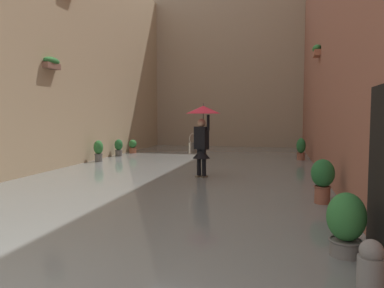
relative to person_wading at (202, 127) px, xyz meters
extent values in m
plane|color=gray|center=(0.80, -1.33, -1.51)|extent=(60.00, 60.00, 0.00)
cube|color=slate|center=(0.80, -1.33, -1.48)|extent=(9.19, 24.83, 0.06)
cube|color=black|center=(-3.38, 5.38, -0.41)|extent=(0.08, 1.10, 2.20)
cube|color=#9E563D|center=(-3.30, -2.66, 2.35)|extent=(0.20, 0.70, 0.18)
ellipsoid|color=#2D7033|center=(-3.30, -2.66, 2.51)|extent=(0.28, 0.76, 0.24)
cube|color=tan|center=(5.90, -1.33, 2.68)|extent=(1.80, 22.83, 8.39)
cube|color=brown|center=(4.90, -0.16, 1.88)|extent=(0.20, 0.70, 0.18)
ellipsoid|color=#2D7033|center=(4.90, -0.16, 2.04)|extent=(0.28, 0.76, 0.24)
cube|color=gray|center=(0.80, -11.64, 2.91)|extent=(11.99, 1.80, 8.84)
cube|color=#4C4233|center=(0.11, -0.05, -1.46)|extent=(0.20, 0.26, 0.10)
cylinder|color=black|center=(0.11, -0.05, -1.03)|extent=(0.16, 0.16, 0.76)
cube|color=#4C4233|center=(-0.06, 0.03, -1.46)|extent=(0.20, 0.26, 0.10)
cylinder|color=black|center=(-0.06, 0.03, -1.03)|extent=(0.16, 0.16, 0.76)
cube|color=black|center=(0.02, -0.01, -0.33)|extent=(0.44, 0.36, 0.65)
cone|color=black|center=(0.02, -0.01, -0.77)|extent=(0.66, 0.66, 0.28)
sphere|color=tan|center=(0.02, -0.01, 0.11)|extent=(0.23, 0.23, 0.23)
cylinder|color=black|center=(-0.18, 0.08, 0.12)|extent=(0.11, 0.11, 0.44)
cylinder|color=black|center=(0.23, -0.11, -0.24)|extent=(0.11, 0.11, 0.48)
cylinder|color=black|center=(-0.03, 0.01, 0.24)|extent=(0.02, 0.02, 0.48)
cone|color=red|center=(-0.03, 0.01, 0.48)|extent=(1.00, 1.00, 0.22)
cylinder|color=black|center=(-0.03, 0.01, 0.62)|extent=(0.01, 0.01, 0.08)
cube|color=beige|center=(0.32, -0.12, -0.63)|extent=(0.17, 0.28, 0.32)
torus|color=beige|center=(0.32, -0.12, -0.35)|extent=(0.14, 0.28, 0.30)
cylinder|color=#66605B|center=(4.64, -2.63, -1.34)|extent=(0.29, 0.29, 0.34)
torus|color=#56524E|center=(4.64, -2.63, -1.17)|extent=(0.32, 0.32, 0.04)
ellipsoid|color=#2D7033|center=(4.64, -2.63, -0.90)|extent=(0.36, 0.36, 0.53)
cylinder|color=#66605B|center=(-2.97, 5.44, -1.39)|extent=(0.38, 0.38, 0.25)
torus|color=#56524E|center=(-2.97, 5.44, -1.26)|extent=(0.41, 0.41, 0.04)
ellipsoid|color=#2D7033|center=(-2.97, 5.44, -0.95)|extent=(0.48, 0.48, 0.61)
cylinder|color=brown|center=(-3.00, -4.97, -1.35)|extent=(0.30, 0.30, 0.33)
torus|color=brown|center=(-3.00, -4.97, -1.18)|extent=(0.34, 0.34, 0.04)
ellipsoid|color=#23602D|center=(-3.00, -4.97, -0.88)|extent=(0.36, 0.36, 0.60)
cylinder|color=#66605B|center=(4.71, -4.62, -1.36)|extent=(0.30, 0.30, 0.31)
torus|color=#56524E|center=(4.71, -4.62, -1.20)|extent=(0.33, 0.33, 0.04)
ellipsoid|color=#23602D|center=(4.71, -4.62, -0.96)|extent=(0.35, 0.35, 0.49)
cylinder|color=brown|center=(-3.00, 2.57, -1.32)|extent=(0.30, 0.30, 0.39)
torus|color=brown|center=(-3.00, 2.57, -1.12)|extent=(0.34, 0.34, 0.04)
ellipsoid|color=#23602D|center=(-3.00, 2.57, -0.84)|extent=(0.46, 0.46, 0.56)
cylinder|color=#9E563D|center=(4.63, -6.03, -1.36)|extent=(0.33, 0.33, 0.30)
torus|color=brown|center=(4.63, -6.03, -1.22)|extent=(0.37, 0.37, 0.04)
ellipsoid|color=#2D7033|center=(4.63, -6.03, -1.02)|extent=(0.37, 0.37, 0.40)
cylinder|color=slate|center=(-2.94, 6.82, -1.23)|extent=(0.23, 0.23, 0.57)
sphere|color=slate|center=(-2.94, 6.82, -0.89)|extent=(0.21, 0.21, 0.21)
camera|label=1|loc=(-2.13, 10.26, 0.30)|focal=34.40mm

